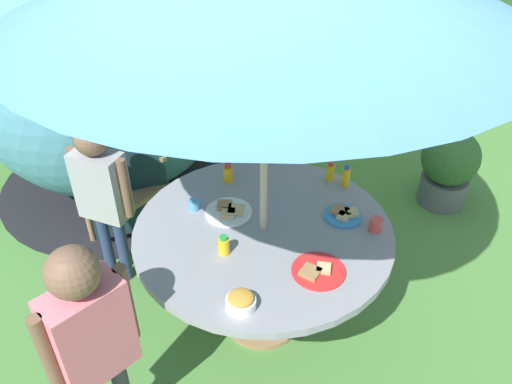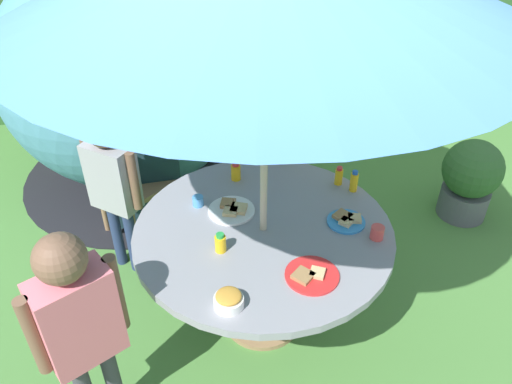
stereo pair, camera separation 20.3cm
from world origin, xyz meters
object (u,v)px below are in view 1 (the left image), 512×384
at_px(garden_table, 263,244).
at_px(dome_tent, 104,81).
at_px(plate_far_left, 229,211).
at_px(juice_bottle_far_right, 228,173).
at_px(plate_mid_right, 318,271).
at_px(wooden_chair, 114,173).
at_px(child_in_yellow_shirt, 271,136).
at_px(child_in_grey_shirt, 101,186).
at_px(juice_bottle_near_left, 346,176).
at_px(potted_plant, 448,166).
at_px(child_in_pink_shirt, 90,332).
at_px(snack_bowl, 241,301).
at_px(cup_near, 376,225).
at_px(cup_far, 194,205).
at_px(plate_near_right, 344,215).
at_px(juice_bottle_center_front, 330,172).
at_px(juice_bottle_center_back, 224,245).

bearing_deg(garden_table, dome_tent, 113.28).
distance_m(plate_far_left, juice_bottle_far_right, 0.31).
bearing_deg(plate_mid_right, dome_tent, 113.22).
xyz_separation_m(wooden_chair, plate_mid_right, (0.90, -1.39, 0.20)).
relative_size(plate_mid_right, juice_bottle_far_right, 2.25).
distance_m(child_in_yellow_shirt, child_in_grey_shirt, 1.13).
distance_m(dome_tent, juice_bottle_near_left, 1.95).
bearing_deg(potted_plant, child_in_grey_shirt, -176.23).
bearing_deg(potted_plant, plate_mid_right, -142.78).
xyz_separation_m(dome_tent, child_in_pink_shirt, (-0.13, -2.20, -0.12)).
relative_size(juice_bottle_near_left, juice_bottle_far_right, 1.16).
distance_m(wooden_chair, potted_plant, 2.42).
bearing_deg(wooden_chair, snack_bowl, -107.55).
bearing_deg(child_in_grey_shirt, cup_near, 7.40).
relative_size(child_in_pink_shirt, cup_near, 17.24).
bearing_deg(plate_far_left, cup_far, 155.17).
height_order(child_in_pink_shirt, snack_bowl, child_in_pink_shirt).
height_order(plate_mid_right, plate_far_left, same).
bearing_deg(wooden_chair, plate_mid_right, -93.23).
bearing_deg(juice_bottle_near_left, plate_near_right, -114.62).
distance_m(potted_plant, plate_far_left, 1.94).
distance_m(juice_bottle_near_left, juice_bottle_far_right, 0.68).
bearing_deg(snack_bowl, cup_near, 22.30).
xyz_separation_m(potted_plant, snack_bowl, (-1.89, -1.25, 0.42)).
relative_size(dome_tent, plate_near_right, 10.22).
bearing_deg(juice_bottle_far_right, juice_bottle_center_front, -13.61).
xyz_separation_m(juice_bottle_center_front, cup_near, (0.05, -0.49, -0.02)).
height_order(garden_table, juice_bottle_near_left, juice_bottle_near_left).
bearing_deg(plate_mid_right, child_in_grey_shirt, 134.55).
distance_m(dome_tent, juice_bottle_far_right, 1.40).
xyz_separation_m(wooden_chair, snack_bowl, (0.51, -1.50, 0.23)).
height_order(plate_mid_right, cup_near, cup_near).
xyz_separation_m(garden_table, child_in_pink_shirt, (-0.86, -0.50, 0.17)).
xyz_separation_m(juice_bottle_far_right, cup_near, (0.63, -0.63, -0.02)).
bearing_deg(snack_bowl, potted_plant, 33.43).
relative_size(garden_table, juice_bottle_center_front, 11.81).
distance_m(child_in_grey_shirt, juice_bottle_center_back, 0.93).
bearing_deg(dome_tent, garden_table, -70.96).
height_order(dome_tent, child_in_yellow_shirt, dome_tent).
relative_size(juice_bottle_near_left, juice_bottle_center_front, 1.15).
bearing_deg(plate_near_right, cup_near, -52.21).
bearing_deg(wooden_chair, juice_bottle_center_back, -102.25).
height_order(plate_far_left, juice_bottle_center_front, juice_bottle_center_front).
xyz_separation_m(dome_tent, juice_bottle_center_front, (1.23, -1.37, -0.12)).
distance_m(child_in_grey_shirt, plate_mid_right, 1.37).
xyz_separation_m(garden_table, plate_far_left, (-0.14, 0.17, 0.12)).
bearing_deg(plate_far_left, child_in_yellow_shirt, 57.70).
bearing_deg(juice_bottle_center_front, juice_bottle_center_back, -147.95).
height_order(potted_plant, plate_far_left, plate_far_left).
distance_m(child_in_pink_shirt, juice_bottle_near_left, 1.61).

